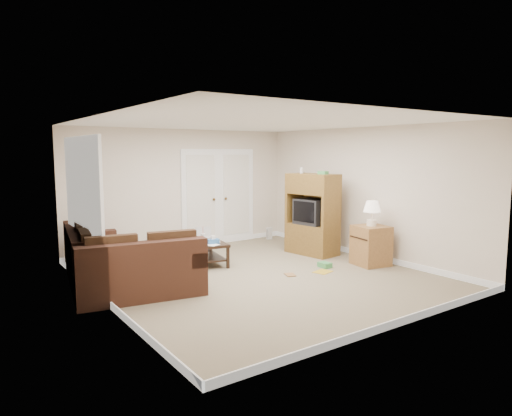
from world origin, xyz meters
TOP-DOWN VIEW (x-y plane):
  - floor at (0.00, 0.00)m, footprint 5.50×5.50m
  - ceiling at (0.00, 0.00)m, footprint 5.00×5.50m
  - wall_left at (-2.50, 0.00)m, footprint 0.02×5.50m
  - wall_right at (2.50, 0.00)m, footprint 0.02×5.50m
  - wall_back at (0.00, 2.75)m, footprint 5.00×0.02m
  - wall_front at (0.00, -2.75)m, footprint 5.00×0.02m
  - baseboards at (0.00, 0.00)m, footprint 5.00×5.50m
  - french_doors at (0.85, 2.71)m, footprint 1.80×0.05m
  - window_left at (-2.46, 1.00)m, footprint 0.05×1.92m
  - sectional_sofa at (-2.11, 0.78)m, footprint 1.90×2.92m
  - coffee_table at (-0.27, 1.22)m, footprint 0.69×1.10m
  - tv_armoire at (1.84, 0.73)m, footprint 0.69×1.07m
  - side_cabinet at (2.10, -0.56)m, footprint 0.64×0.64m
  - space_heater at (2.05, 2.45)m, footprint 0.11×0.10m
  - floor_magazine at (1.05, -0.43)m, footprint 0.36×0.32m
  - floor_greenbox at (1.29, -0.22)m, footprint 0.17×0.22m
  - floor_book at (0.39, -0.25)m, footprint 0.22×0.25m

SIDE VIEW (x-z plane):
  - floor at x=0.00m, z-range 0.00..0.00m
  - floor_magazine at x=1.05m, z-range 0.00..0.01m
  - floor_book at x=0.39m, z-range 0.00..0.02m
  - floor_greenbox at x=1.29m, z-range 0.00..0.09m
  - baseboards at x=0.00m, z-range 0.00..0.10m
  - space_heater at x=2.05m, z-range 0.00..0.28m
  - coffee_table at x=-0.27m, z-range -0.12..0.58m
  - sectional_sofa at x=-2.11m, z-range -0.09..0.74m
  - side_cabinet at x=2.10m, z-range -0.16..1.00m
  - tv_armoire at x=1.84m, z-range -0.05..1.67m
  - french_doors at x=0.85m, z-range -0.03..2.10m
  - wall_left at x=-2.50m, z-range 0.00..2.50m
  - wall_right at x=2.50m, z-range 0.00..2.50m
  - wall_back at x=0.00m, z-range 0.00..2.50m
  - wall_front at x=0.00m, z-range 0.00..2.50m
  - window_left at x=-2.46m, z-range 0.84..2.26m
  - ceiling at x=0.00m, z-range 2.49..2.51m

